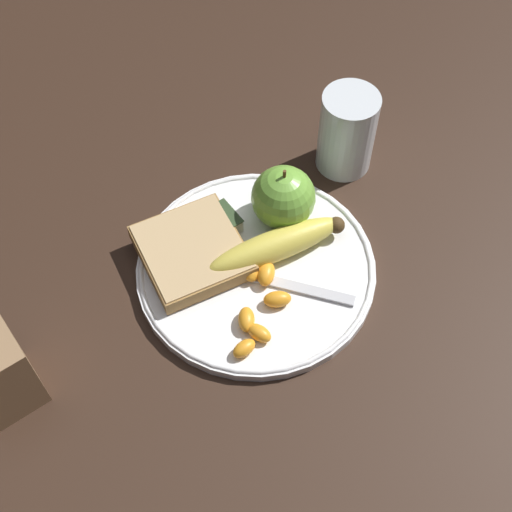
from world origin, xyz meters
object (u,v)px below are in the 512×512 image
at_px(apple, 283,197).
at_px(bread_slice, 192,252).
at_px(banana, 279,247).
at_px(plate, 256,268).
at_px(jam_packet, 224,221).
at_px(fork, 252,276).
at_px(juice_glass, 347,134).

relative_size(apple, bread_slice, 0.63).
distance_m(banana, bread_slice, 0.10).
bearing_deg(bread_slice, apple, -97.09).
xyz_separation_m(plate, bread_slice, (0.05, 0.05, 0.02)).
relative_size(bread_slice, jam_packet, 3.25).
xyz_separation_m(banana, fork, (-0.01, 0.04, -0.02)).
bearing_deg(fork, juice_glass, -106.33).
distance_m(apple, bread_slice, 0.12).
bearing_deg(fork, banana, -120.73).
bearing_deg(bread_slice, jam_packet, -74.75).
distance_m(plate, apple, 0.08).
bearing_deg(juice_glass, fork, 111.54).
bearing_deg(banana, plate, 81.89).
relative_size(plate, bread_slice, 2.03).
bearing_deg(juice_glass, bread_slice, 94.18).
xyz_separation_m(plate, apple, (0.04, -0.06, 0.04)).
bearing_deg(plate, bread_slice, 44.35).
height_order(apple, bread_slice, apple).
height_order(fork, jam_packet, jam_packet).
bearing_deg(banana, bread_slice, 54.81).
relative_size(apple, jam_packet, 2.03).
distance_m(juice_glass, fork, 0.21).
bearing_deg(juice_glass, jam_packet, 90.90).
relative_size(banana, jam_packet, 4.09).
distance_m(juice_glass, apple, 0.12).
bearing_deg(plate, banana, -98.11).
bearing_deg(banana, jam_packet, 20.62).
xyz_separation_m(bread_slice, fork, (-0.06, -0.04, -0.01)).
bearing_deg(fork, jam_packet, -49.05).
xyz_separation_m(apple, fork, (-0.05, 0.08, -0.03)).
distance_m(banana, fork, 0.04).
height_order(plate, apple, apple).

